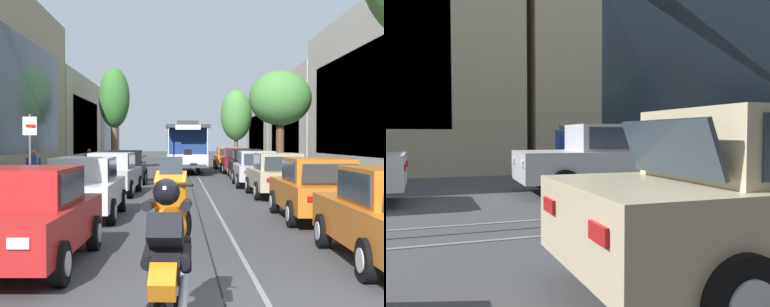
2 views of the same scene
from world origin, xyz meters
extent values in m
plane|color=#424244|center=(0.00, 27.30, 0.00)|extent=(170.65, 170.65, 0.00)
cube|color=gray|center=(-0.53, 32.13, 0.01)|extent=(0.08, 76.26, 0.01)
cube|color=gray|center=(0.53, 32.13, 0.01)|extent=(0.08, 76.26, 0.01)
cube|color=black|center=(0.00, 32.13, 0.00)|extent=(0.03, 76.26, 0.01)
cube|color=#2D3842|center=(-8.04, 23.60, 4.24)|extent=(0.04, 11.95, 5.65)
cube|color=#BCAD93|center=(-10.88, 40.66, 3.59)|extent=(5.70, 16.77, 7.17)
cube|color=#2D3842|center=(-8.04, 40.66, 3.23)|extent=(0.04, 11.95, 4.30)
cube|color=gray|center=(-10.16, 57.73, 3.74)|extent=(4.27, 16.77, 7.48)
cube|color=#2D3842|center=(-8.04, 57.73, 3.36)|extent=(0.04, 11.95, 4.49)
cube|color=beige|center=(10.14, 23.60, 4.33)|extent=(4.23, 16.77, 8.66)
cube|color=#2D3842|center=(8.04, 23.60, 3.90)|extent=(0.04, 11.95, 5.20)
cube|color=beige|center=(10.49, 40.66, 3.74)|extent=(4.93, 16.77, 7.48)
cube|color=#2D3842|center=(8.04, 40.66, 3.37)|extent=(0.04, 11.95, 4.49)
cube|color=#BCAD93|center=(10.53, 57.73, 3.24)|extent=(5.02, 16.77, 6.49)
cube|color=#2D3842|center=(8.04, 57.73, 2.92)|extent=(0.04, 11.95, 3.89)
cube|color=red|center=(-3.05, 3.31, 0.65)|extent=(1.91, 4.34, 0.66)
cube|color=red|center=(-3.04, 3.46, 1.28)|extent=(1.53, 2.10, 0.60)
cube|color=#2D3842|center=(-3.06, 2.63, 1.26)|extent=(1.34, 0.26, 0.47)
cube|color=#2D3842|center=(-3.01, 4.65, 1.26)|extent=(1.30, 0.23, 0.45)
cube|color=#2D3842|center=(-2.29, 3.45, 1.28)|extent=(0.08, 1.81, 0.47)
cube|color=white|center=(-2.54, 1.14, 0.75)|extent=(0.28, 0.05, 0.14)
cube|color=#B21414|center=(-2.43, 5.46, 0.75)|extent=(0.28, 0.05, 0.12)
cube|color=#B21414|center=(-3.55, 5.49, 0.75)|extent=(0.28, 0.05, 0.12)
cylinder|color=black|center=(-2.20, 1.96, 0.32)|extent=(0.22, 0.64, 0.64)
cylinder|color=silver|center=(-2.09, 1.96, 0.32)|extent=(0.03, 0.35, 0.35)
cylinder|color=black|center=(-2.13, 4.62, 0.32)|extent=(0.22, 0.64, 0.64)
cylinder|color=silver|center=(-2.02, 4.62, 0.32)|extent=(0.03, 0.35, 0.35)
cube|color=silver|center=(-3.07, 9.13, 0.65)|extent=(1.81, 4.30, 0.66)
cube|color=silver|center=(-3.07, 9.28, 1.28)|extent=(1.48, 2.07, 0.60)
cube|color=#2D3842|center=(-3.07, 8.45, 1.26)|extent=(1.33, 0.22, 0.47)
cube|color=#2D3842|center=(-3.07, 10.47, 1.26)|extent=(1.30, 0.20, 0.45)
cube|color=#2D3842|center=(-2.32, 9.28, 1.28)|extent=(0.03, 1.81, 0.47)
cube|color=#2D3842|center=(-3.82, 9.28, 1.28)|extent=(0.03, 1.81, 0.47)
cube|color=white|center=(-2.51, 6.97, 0.75)|extent=(0.28, 0.04, 0.14)
cube|color=#B21414|center=(-2.51, 11.29, 0.75)|extent=(0.28, 0.04, 0.12)
cube|color=white|center=(-3.62, 6.97, 0.75)|extent=(0.28, 0.04, 0.14)
cube|color=#B21414|center=(-3.63, 11.29, 0.75)|extent=(0.28, 0.04, 0.12)
cylinder|color=black|center=(-2.19, 7.80, 0.32)|extent=(0.20, 0.64, 0.64)
cylinder|color=silver|center=(-2.08, 7.80, 0.32)|extent=(0.02, 0.35, 0.35)
cylinder|color=black|center=(-3.95, 7.80, 0.32)|extent=(0.20, 0.64, 0.64)
cylinder|color=silver|center=(-4.06, 7.80, 0.32)|extent=(0.02, 0.35, 0.35)
cylinder|color=black|center=(-2.19, 10.47, 0.32)|extent=(0.20, 0.64, 0.64)
cylinder|color=silver|center=(-2.08, 10.47, 0.32)|extent=(0.02, 0.35, 0.35)
cylinder|color=black|center=(-3.95, 10.46, 0.32)|extent=(0.20, 0.64, 0.64)
cylinder|color=silver|center=(-4.06, 10.46, 0.32)|extent=(0.02, 0.35, 0.35)
cube|color=#B7B7BC|center=(-3.10, 15.71, 0.65)|extent=(2.00, 4.38, 0.66)
cube|color=#B7B7BC|center=(-3.10, 15.86, 1.28)|extent=(1.57, 2.13, 0.60)
cube|color=#2D3842|center=(-3.14, 15.02, 1.26)|extent=(1.34, 0.28, 0.47)
cube|color=#2D3842|center=(-3.04, 17.04, 1.26)|extent=(1.30, 0.26, 0.45)
cube|color=#2D3842|center=(-2.35, 15.83, 1.28)|extent=(0.11, 1.81, 0.47)
cube|color=#2D3842|center=(-3.84, 15.90, 1.28)|extent=(0.11, 1.81, 0.47)
cube|color=white|center=(-2.65, 13.53, 0.75)|extent=(0.28, 0.05, 0.14)
cube|color=#B21414|center=(-2.45, 17.84, 0.75)|extent=(0.28, 0.05, 0.12)
cube|color=white|center=(-3.76, 13.58, 0.75)|extent=(0.28, 0.05, 0.14)
cube|color=#B21414|center=(-3.56, 17.89, 0.75)|extent=(0.28, 0.05, 0.12)
cylinder|color=black|center=(-2.29, 14.34, 0.32)|extent=(0.23, 0.65, 0.64)
cylinder|color=silver|center=(-2.18, 14.33, 0.32)|extent=(0.04, 0.35, 0.35)
cylinder|color=black|center=(-4.04, 14.42, 0.32)|extent=(0.23, 0.65, 0.64)
cylinder|color=silver|center=(-4.15, 14.42, 0.32)|extent=(0.04, 0.35, 0.35)
cylinder|color=black|center=(-2.16, 17.00, 0.32)|extent=(0.23, 0.65, 0.64)
cylinder|color=silver|center=(-2.05, 17.00, 0.32)|extent=(0.04, 0.35, 0.35)
cylinder|color=black|center=(-3.92, 17.08, 0.32)|extent=(0.23, 0.65, 0.64)
cylinder|color=silver|center=(-4.03, 17.09, 0.32)|extent=(0.04, 0.35, 0.35)
cube|color=black|center=(-3.11, 21.78, 0.65)|extent=(1.92, 4.35, 0.66)
cube|color=black|center=(-3.11, 21.93, 1.28)|extent=(1.53, 2.10, 0.60)
cube|color=#2D3842|center=(-3.09, 21.09, 1.26)|extent=(1.34, 0.26, 0.47)
cube|color=#2D3842|center=(-3.15, 23.11, 1.26)|extent=(1.30, 0.23, 0.45)
cube|color=#2D3842|center=(-2.37, 21.95, 1.28)|extent=(0.08, 1.81, 0.47)
cube|color=#2D3842|center=(-3.86, 21.91, 1.28)|extent=(0.08, 1.81, 0.47)
cube|color=white|center=(-2.49, 19.63, 0.75)|extent=(0.28, 0.05, 0.14)
cube|color=#B21414|center=(-2.61, 23.95, 0.75)|extent=(0.28, 0.05, 0.12)
cube|color=white|center=(-3.61, 19.60, 0.75)|extent=(0.28, 0.05, 0.14)
cube|color=#B21414|center=(-3.73, 23.92, 0.75)|extent=(0.28, 0.05, 0.12)
cylinder|color=black|center=(-2.19, 20.47, 0.32)|extent=(0.22, 0.65, 0.64)
cylinder|color=silver|center=(-2.08, 20.47, 0.32)|extent=(0.03, 0.35, 0.35)
cylinder|color=black|center=(-3.95, 20.42, 0.32)|extent=(0.22, 0.65, 0.64)
cylinder|color=silver|center=(-4.06, 20.42, 0.32)|extent=(0.03, 0.35, 0.35)
cylinder|color=black|center=(-2.27, 23.13, 0.32)|extent=(0.22, 0.65, 0.64)
cylinder|color=silver|center=(-2.16, 23.14, 0.32)|extent=(0.03, 0.35, 0.35)
cylinder|color=black|center=(-4.03, 23.09, 0.32)|extent=(0.22, 0.65, 0.64)
cylinder|color=silver|center=(-4.14, 23.08, 0.32)|extent=(0.03, 0.35, 0.35)
cube|color=#2D3842|center=(3.02, 4.09, 1.26)|extent=(1.34, 0.24, 0.47)
cube|color=#2D3842|center=(2.26, 3.27, 1.28)|extent=(0.06, 1.81, 0.47)
cube|color=white|center=(2.49, 5.58, 0.75)|extent=(0.28, 0.04, 0.14)
cube|color=white|center=(3.60, 5.56, 0.75)|extent=(0.28, 0.04, 0.14)
cylinder|color=black|center=(2.15, 4.75, 0.32)|extent=(0.21, 0.64, 0.64)
cylinder|color=silver|center=(2.04, 4.76, 0.32)|extent=(0.03, 0.35, 0.35)
cylinder|color=black|center=(2.11, 2.09, 0.32)|extent=(0.21, 0.64, 0.64)
cylinder|color=silver|center=(2.00, 2.09, 0.32)|extent=(0.03, 0.35, 0.35)
cube|color=orange|center=(2.97, 8.63, 0.65)|extent=(1.86, 4.32, 0.66)
cube|color=orange|center=(2.97, 8.48, 1.28)|extent=(1.50, 2.08, 0.60)
cube|color=#2D3842|center=(2.98, 9.32, 1.26)|extent=(1.33, 0.24, 0.47)
cube|color=#2D3842|center=(2.95, 7.30, 1.26)|extent=(1.30, 0.21, 0.45)
cube|color=#2D3842|center=(2.22, 8.49, 1.28)|extent=(0.05, 1.81, 0.47)
cube|color=#2D3842|center=(3.72, 8.47, 1.28)|extent=(0.05, 1.81, 0.47)
cube|color=white|center=(2.44, 10.80, 0.75)|extent=(0.28, 0.04, 0.14)
cube|color=#B21414|center=(2.38, 6.48, 0.75)|extent=(0.28, 0.04, 0.12)
cube|color=white|center=(3.56, 10.78, 0.75)|extent=(0.28, 0.04, 0.14)
cube|color=#B21414|center=(3.50, 6.46, 0.75)|extent=(0.28, 0.04, 0.12)
cylinder|color=black|center=(2.11, 9.98, 0.32)|extent=(0.21, 0.64, 0.64)
cylinder|color=silver|center=(2.00, 9.98, 0.32)|extent=(0.02, 0.35, 0.35)
cylinder|color=black|center=(3.87, 9.95, 0.32)|extent=(0.21, 0.64, 0.64)
cylinder|color=silver|center=(3.98, 9.95, 0.32)|extent=(0.02, 0.35, 0.35)
cylinder|color=black|center=(2.07, 7.31, 0.32)|extent=(0.21, 0.64, 0.64)
cylinder|color=silver|center=(1.96, 7.31, 0.32)|extent=(0.02, 0.35, 0.35)
cylinder|color=black|center=(3.83, 7.29, 0.32)|extent=(0.21, 0.64, 0.64)
cylinder|color=silver|center=(3.94, 7.28, 0.32)|extent=(0.02, 0.35, 0.35)
cube|color=#C1B28E|center=(3.01, 14.79, 0.65)|extent=(1.83, 4.31, 0.66)
cube|color=#C1B28E|center=(3.01, 14.64, 1.28)|extent=(1.49, 2.07, 0.60)
cube|color=#2D3842|center=(3.02, 15.48, 1.26)|extent=(1.33, 0.23, 0.47)
cube|color=#2D3842|center=(3.00, 13.46, 1.26)|extent=(1.30, 0.21, 0.45)
cube|color=#2D3842|center=(2.26, 14.65, 1.28)|extent=(0.04, 1.81, 0.47)
cube|color=#2D3842|center=(3.76, 14.64, 1.28)|extent=(0.04, 1.81, 0.47)
cube|color=white|center=(2.47, 16.95, 0.75)|extent=(0.28, 0.04, 0.14)
cube|color=#B21414|center=(2.44, 12.63, 0.75)|extent=(0.28, 0.04, 0.12)
cube|color=white|center=(3.58, 16.95, 0.75)|extent=(0.28, 0.04, 0.14)
cube|color=#B21414|center=(3.56, 12.63, 0.75)|extent=(0.28, 0.04, 0.12)
cylinder|color=black|center=(2.14, 16.13, 0.32)|extent=(0.20, 0.64, 0.64)
cylinder|color=silver|center=(2.03, 16.13, 0.32)|extent=(0.02, 0.35, 0.35)
cylinder|color=black|center=(3.90, 16.12, 0.32)|extent=(0.20, 0.64, 0.64)
cylinder|color=silver|center=(4.01, 16.12, 0.32)|extent=(0.02, 0.35, 0.35)
cylinder|color=black|center=(2.12, 13.46, 0.32)|extent=(0.20, 0.64, 0.64)
cylinder|color=silver|center=(2.01, 13.46, 0.32)|extent=(0.02, 0.35, 0.35)
cylinder|color=black|center=(3.88, 13.45, 0.32)|extent=(0.20, 0.64, 0.64)
cylinder|color=silver|center=(3.99, 13.45, 0.32)|extent=(0.02, 0.35, 0.35)
cube|color=#B7B7BC|center=(2.90, 19.64, 0.65)|extent=(1.94, 4.35, 0.66)
cube|color=#B7B7BC|center=(2.90, 19.49, 1.28)|extent=(1.54, 2.11, 0.60)
cube|color=#2D3842|center=(2.92, 20.33, 1.26)|extent=(1.34, 0.26, 0.47)
cube|color=#2D3842|center=(2.86, 18.31, 1.26)|extent=(1.30, 0.24, 0.45)
cube|color=#2D3842|center=(2.15, 19.51, 1.28)|extent=(0.09, 1.81, 0.47)
cube|color=#2D3842|center=(3.64, 19.46, 1.28)|extent=(0.09, 1.81, 0.47)
cube|color=white|center=(2.41, 21.81, 0.75)|extent=(0.28, 0.05, 0.14)
cube|color=#B21414|center=(2.27, 17.50, 0.75)|extent=(0.28, 0.05, 0.12)
cube|color=white|center=(3.53, 21.78, 0.75)|extent=(0.28, 0.05, 0.14)
cube|color=#B21414|center=(3.39, 17.46, 0.75)|extent=(0.28, 0.05, 0.12)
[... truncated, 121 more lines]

